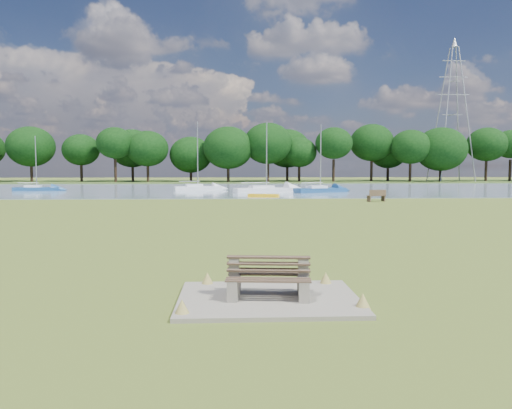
{
  "coord_description": "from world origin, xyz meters",
  "views": [
    {
      "loc": [
        -0.85,
        -25.47,
        3.17
      ],
      "look_at": [
        0.29,
        -2.0,
        1.34
      ],
      "focal_mm": 35.0,
      "sensor_mm": 36.0,
      "label": 1
    }
  ],
  "objects_px": {
    "sailboat_1": "(266,188)",
    "sailboat_3": "(36,188)",
    "bench_pair": "(269,279)",
    "sailboat_2": "(197,186)",
    "pylon": "(453,91)",
    "kayak": "(264,196)",
    "sailboat_4": "(320,188)",
    "riverbank_bench": "(377,196)"
  },
  "relations": [
    {
      "from": "riverbank_bench",
      "to": "pylon",
      "type": "distance_m",
      "value": 62.42
    },
    {
      "from": "riverbank_bench",
      "to": "sailboat_1",
      "type": "distance_m",
      "value": 17.46
    },
    {
      "from": "bench_pair",
      "to": "kayak",
      "type": "distance_m",
      "value": 38.07
    },
    {
      "from": "kayak",
      "to": "sailboat_1",
      "type": "xyz_separation_m",
      "value": [
        0.85,
        8.98,
        0.31
      ]
    },
    {
      "from": "pylon",
      "to": "kayak",
      "type": "bearing_deg",
      "value": -130.66
    },
    {
      "from": "pylon",
      "to": "sailboat_2",
      "type": "height_order",
      "value": "pylon"
    },
    {
      "from": "sailboat_1",
      "to": "sailboat_3",
      "type": "xyz_separation_m",
      "value": [
        -28.22,
        4.47,
        -0.04
      ]
    },
    {
      "from": "kayak",
      "to": "sailboat_3",
      "type": "height_order",
      "value": "sailboat_3"
    },
    {
      "from": "bench_pair",
      "to": "sailboat_3",
      "type": "xyz_separation_m",
      "value": [
        -25.08,
        51.45,
        -0.06
      ]
    },
    {
      "from": "kayak",
      "to": "sailboat_2",
      "type": "relative_size",
      "value": 0.36
    },
    {
      "from": "bench_pair",
      "to": "sailboat_2",
      "type": "distance_m",
      "value": 52.11
    },
    {
      "from": "kayak",
      "to": "pylon",
      "type": "xyz_separation_m",
      "value": [
        39.51,
        46.0,
        17.3
      ]
    },
    {
      "from": "kayak",
      "to": "bench_pair",
      "type": "bearing_deg",
      "value": -76.45
    },
    {
      "from": "sailboat_1",
      "to": "sailboat_3",
      "type": "height_order",
      "value": "sailboat_1"
    },
    {
      "from": "pylon",
      "to": "sailboat_2",
      "type": "distance_m",
      "value": 59.44
    },
    {
      "from": "sailboat_1",
      "to": "sailboat_4",
      "type": "relative_size",
      "value": 1.04
    },
    {
      "from": "kayak",
      "to": "sailboat_4",
      "type": "xyz_separation_m",
      "value": [
        7.09,
        8.18,
        0.32
      ]
    },
    {
      "from": "sailboat_4",
      "to": "sailboat_1",
      "type": "bearing_deg",
      "value": 149.88
    },
    {
      "from": "sailboat_3",
      "to": "sailboat_4",
      "type": "height_order",
      "value": "sailboat_4"
    },
    {
      "from": "sailboat_3",
      "to": "sailboat_1",
      "type": "bearing_deg",
      "value": -16.01
    },
    {
      "from": "sailboat_2",
      "to": "sailboat_3",
      "type": "distance_m",
      "value": 19.85
    },
    {
      "from": "bench_pair",
      "to": "sailboat_1",
      "type": "bearing_deg",
      "value": 91.65
    },
    {
      "from": "pylon",
      "to": "sailboat_2",
      "type": "relative_size",
      "value": 3.2
    },
    {
      "from": "sailboat_2",
      "to": "sailboat_4",
      "type": "bearing_deg",
      "value": -35.78
    },
    {
      "from": "kayak",
      "to": "sailboat_4",
      "type": "relative_size",
      "value": 0.39
    },
    {
      "from": "bench_pair",
      "to": "kayak",
      "type": "relative_size",
      "value": 0.65
    },
    {
      "from": "sailboat_2",
      "to": "sailboat_1",
      "type": "bearing_deg",
      "value": -44.77
    },
    {
      "from": "pylon",
      "to": "sailboat_1",
      "type": "bearing_deg",
      "value": -136.24
    },
    {
      "from": "sailboat_3",
      "to": "kayak",
      "type": "bearing_deg",
      "value": -33.18
    },
    {
      "from": "pylon",
      "to": "sailboat_2",
      "type": "bearing_deg",
      "value": -145.64
    },
    {
      "from": "bench_pair",
      "to": "pylon",
      "type": "bearing_deg",
      "value": 69.01
    },
    {
      "from": "riverbank_bench",
      "to": "kayak",
      "type": "distance_m",
      "value": 11.41
    },
    {
      "from": "kayak",
      "to": "sailboat_3",
      "type": "bearing_deg",
      "value": 170.84
    },
    {
      "from": "kayak",
      "to": "sailboat_2",
      "type": "distance_m",
      "value": 15.76
    },
    {
      "from": "riverbank_bench",
      "to": "sailboat_2",
      "type": "xyz_separation_m",
      "value": [
        -17.15,
        19.96,
        0.01
      ]
    },
    {
      "from": "kayak",
      "to": "sailboat_1",
      "type": "distance_m",
      "value": 9.03
    },
    {
      "from": "sailboat_1",
      "to": "sailboat_3",
      "type": "distance_m",
      "value": 28.57
    },
    {
      "from": "pylon",
      "to": "sailboat_3",
      "type": "relative_size",
      "value": 4.07
    },
    {
      "from": "bench_pair",
      "to": "sailboat_1",
      "type": "height_order",
      "value": "sailboat_1"
    },
    {
      "from": "sailboat_3",
      "to": "bench_pair",
      "type": "bearing_deg",
      "value": -71.03
    },
    {
      "from": "riverbank_bench",
      "to": "sailboat_1",
      "type": "relative_size",
      "value": 0.22
    },
    {
      "from": "bench_pair",
      "to": "kayak",
      "type": "xyz_separation_m",
      "value": [
        2.29,
        38.0,
        -0.32
      ]
    }
  ]
}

